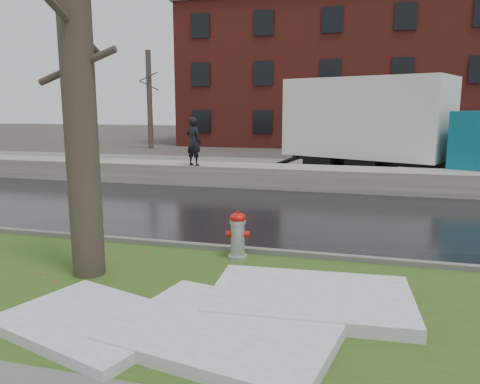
% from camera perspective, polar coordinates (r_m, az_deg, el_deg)
% --- Properties ---
extents(ground, '(120.00, 120.00, 0.00)m').
position_cam_1_polar(ground, '(8.19, -1.50, -9.64)').
color(ground, '#47423D').
rests_on(ground, ground).
extents(verge, '(60.00, 4.50, 0.04)m').
position_cam_1_polar(verge, '(7.08, -4.45, -12.80)').
color(verge, '#2D4B19').
rests_on(verge, ground).
extents(road, '(60.00, 7.00, 0.03)m').
position_cam_1_polar(road, '(12.40, 4.43, -2.66)').
color(road, black).
rests_on(road, ground).
extents(parking_lot, '(60.00, 9.00, 0.03)m').
position_cam_1_polar(parking_lot, '(20.69, 8.79, 2.49)').
color(parking_lot, slate).
rests_on(parking_lot, ground).
extents(curb, '(60.00, 0.15, 0.14)m').
position_cam_1_polar(curb, '(9.08, 0.30, -7.14)').
color(curb, slate).
rests_on(curb, ground).
extents(snowbank, '(60.00, 1.60, 0.75)m').
position_cam_1_polar(snowbank, '(16.41, 7.16, 1.77)').
color(snowbank, '#ACA79D').
rests_on(snowbank, ground).
extents(brick_building, '(26.00, 12.00, 10.00)m').
position_cam_1_polar(brick_building, '(37.44, 15.12, 13.37)').
color(brick_building, maroon).
rests_on(brick_building, ground).
extents(bg_tree_left, '(1.40, 1.62, 6.50)m').
position_cam_1_polar(bg_tree_left, '(32.63, -10.97, 11.10)').
color(bg_tree_left, brown).
rests_on(bg_tree_left, ground).
extents(bg_tree_center, '(1.40, 1.62, 6.50)m').
position_cam_1_polar(bg_tree_center, '(34.38, 1.25, 11.24)').
color(bg_tree_center, brown).
rests_on(bg_tree_center, ground).
extents(fire_hydrant, '(0.45, 0.40, 0.90)m').
position_cam_1_polar(fire_hydrant, '(8.59, -0.26, -5.04)').
color(fire_hydrant, '#AEB1B7').
rests_on(fire_hydrant, verge).
extents(tree, '(1.37, 1.63, 6.58)m').
position_cam_1_polar(tree, '(7.91, -19.21, 13.79)').
color(tree, brown).
rests_on(tree, verge).
extents(box_truck, '(11.55, 6.33, 3.91)m').
position_cam_1_polar(box_truck, '(18.91, 18.70, 7.60)').
color(box_truck, black).
rests_on(box_truck, ground).
extents(worker, '(0.73, 0.61, 1.70)m').
position_cam_1_polar(worker, '(16.59, -5.68, 6.15)').
color(worker, black).
rests_on(worker, snowbank).
extents(snow_patch_near, '(2.93, 2.46, 0.16)m').
position_cam_1_polar(snow_patch_near, '(5.94, -1.47, -16.48)').
color(snow_patch_near, white).
rests_on(snow_patch_near, verge).
extents(snow_patch_far, '(2.58, 2.18, 0.14)m').
position_cam_1_polar(snow_patch_far, '(6.45, -17.56, -14.80)').
color(snow_patch_far, white).
rests_on(snow_patch_far, verge).
extents(snow_patch_side, '(2.90, 1.97, 0.18)m').
position_cam_1_polar(snow_patch_side, '(6.87, 8.60, -12.65)').
color(snow_patch_side, white).
rests_on(snow_patch_side, verge).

